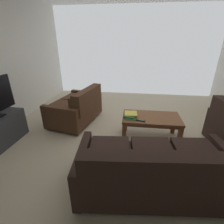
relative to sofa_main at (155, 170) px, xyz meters
name	(u,v)px	position (x,y,z in m)	size (l,w,h in m)	color
ground_plane	(130,138)	(0.31, -1.17, -0.35)	(5.32, 5.90, 0.01)	beige
sofa_main	(155,170)	(0.00, 0.00, 0.00)	(1.90, 1.04, 0.79)	black
loveseat_near	(77,108)	(1.53, -1.75, 0.00)	(1.05, 1.38, 0.80)	black
coffee_table	(151,120)	(-0.06, -1.24, 0.04)	(1.05, 0.59, 0.45)	brown
book_stack	(131,115)	(0.32, -1.20, 0.15)	(0.26, 0.34, 0.08)	#337F51
tv_remote	(141,121)	(0.14, -1.04, 0.12)	(0.17, 0.09, 0.02)	black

